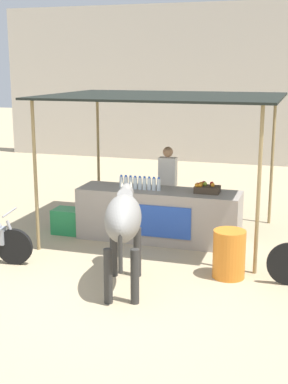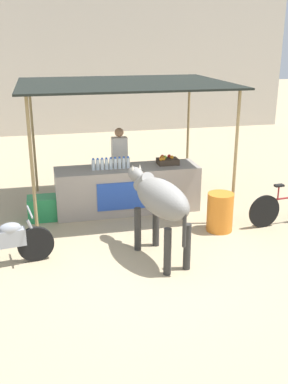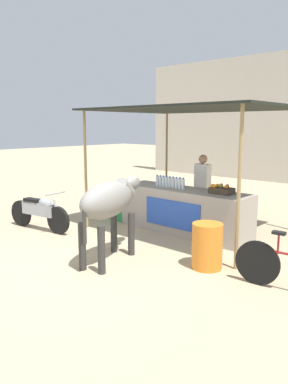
% 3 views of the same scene
% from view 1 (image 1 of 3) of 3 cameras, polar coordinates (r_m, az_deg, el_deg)
% --- Properties ---
extents(ground_plane, '(60.00, 60.00, 0.00)m').
position_cam_1_polar(ground_plane, '(8.09, -2.72, -9.83)').
color(ground_plane, tan).
extents(building_wall_far, '(16.00, 0.50, 5.16)m').
position_cam_1_polar(building_wall_far, '(18.04, 9.21, 11.24)').
color(building_wall_far, beige).
rests_on(building_wall_far, ground).
extents(stall_counter, '(3.00, 0.82, 0.96)m').
position_cam_1_polar(stall_counter, '(9.91, 1.57, -2.49)').
color(stall_counter, '#9E9389').
rests_on(stall_counter, ground).
extents(stall_awning, '(4.20, 3.20, 2.66)m').
position_cam_1_polar(stall_awning, '(9.84, 2.13, 9.69)').
color(stall_awning, black).
rests_on(stall_awning, ground).
extents(water_bottle_row, '(0.79, 0.07, 0.25)m').
position_cam_1_polar(water_bottle_row, '(9.82, -0.45, 0.95)').
color(water_bottle_row, silver).
rests_on(water_bottle_row, stall_counter).
extents(fruit_crate, '(0.44, 0.32, 0.18)m').
position_cam_1_polar(fruit_crate, '(9.63, 6.69, 0.38)').
color(fruit_crate, '#3F3326').
rests_on(fruit_crate, stall_counter).
extents(vendor_behind_counter, '(0.34, 0.22, 1.65)m').
position_cam_1_polar(vendor_behind_counter, '(10.53, 2.53, 0.53)').
color(vendor_behind_counter, '#383842').
rests_on(vendor_behind_counter, ground).
extents(cooler_box, '(0.60, 0.44, 0.48)m').
position_cam_1_polar(cooler_box, '(10.49, -7.98, -3.09)').
color(cooler_box, '#268C4C').
rests_on(cooler_box, ground).
extents(water_barrel, '(0.50, 0.50, 0.75)m').
position_cam_1_polar(water_barrel, '(8.32, 9.07, -6.55)').
color(water_barrel, orange).
rests_on(water_barrel, ground).
extents(cow, '(0.88, 1.85, 1.44)m').
position_cam_1_polar(cow, '(7.66, -2.20, -2.95)').
color(cow, gray).
rests_on(cow, ground).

